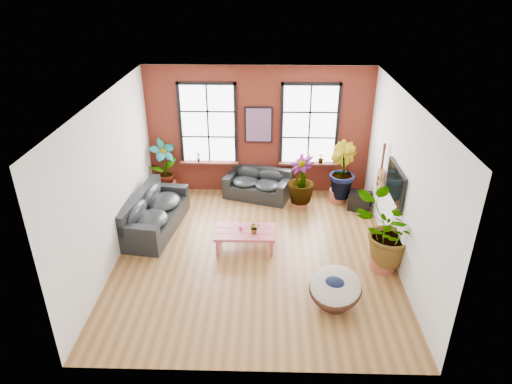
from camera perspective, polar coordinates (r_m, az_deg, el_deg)
room at (r=9.48m, az=-0.07°, el=1.45°), size 6.04×6.54×3.54m
sofa_back at (r=12.50m, az=0.23°, el=0.94°), size 1.91×1.33×0.80m
sofa_left at (r=11.21m, az=-12.79°, el=-2.67°), size 1.29×2.44×0.92m
coffee_table at (r=10.26m, az=-1.40°, el=-5.12°), size 1.35×0.77×0.52m
papasan_chair at (r=8.78m, az=9.87°, el=-11.76°), size 1.30×1.30×0.74m
poster at (r=12.22m, az=0.33°, el=8.39°), size 0.74×0.06×0.98m
tv_wall_unit at (r=10.32m, az=16.50°, el=1.24°), size 0.13×1.86×1.20m
media_box at (r=12.22m, az=12.82°, el=-1.09°), size 0.67×0.61×0.46m
pot_back_left at (r=13.00m, az=-10.97°, el=0.59°), size 0.50×0.50×0.35m
pot_back_right at (r=12.52m, az=10.20°, el=-0.42°), size 0.61×0.61×0.34m
pot_right_wall at (r=10.05m, az=15.59°, el=-8.28°), size 0.58×0.58×0.38m
pot_mid at (r=12.16m, az=5.44°, el=-0.97°), size 0.48×0.48×0.34m
floor_plant_back_left at (r=12.70m, az=-11.40°, el=3.34°), size 0.91×0.87×1.44m
floor_plant_back_right at (r=12.24m, az=10.59°, el=2.68°), size 0.89×0.99×1.50m
floor_plant_right_wall at (r=9.65m, az=16.20°, el=-4.82°), size 1.55×1.41×1.51m
floor_plant_mid at (r=11.86m, az=5.66°, el=1.59°), size 1.00×1.00×1.29m
table_plant at (r=10.10m, az=-0.19°, el=-4.48°), size 0.27×0.24×0.26m
sill_plant_left at (r=12.63m, az=-7.21°, el=4.37°), size 0.17×0.17×0.27m
sill_plant_right at (r=12.58m, az=8.10°, el=4.21°), size 0.19×0.19×0.27m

